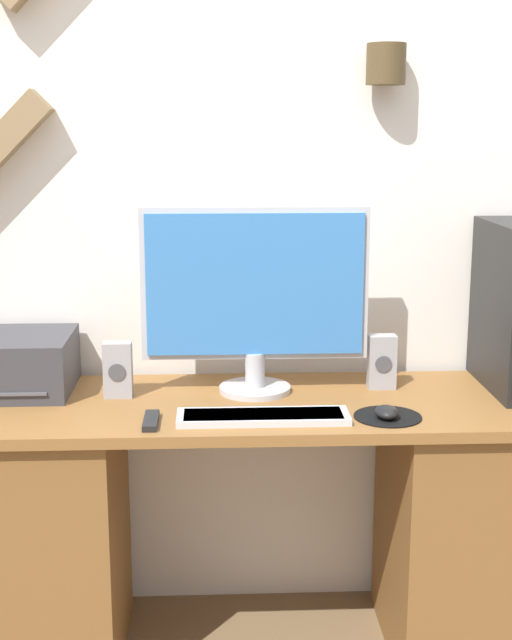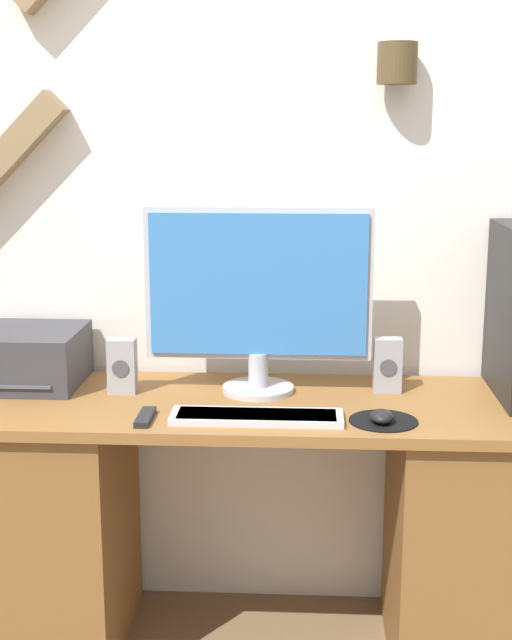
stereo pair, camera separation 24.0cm
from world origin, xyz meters
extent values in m
cube|color=white|center=(0.00, 0.62, 1.35)|extent=(6.40, 0.05, 2.70)
cylinder|color=#4C3D23|center=(0.38, 0.53, 1.67)|extent=(0.11, 0.11, 0.11)
cube|color=brown|center=(0.00, 0.28, 0.75)|extent=(1.79, 0.56, 0.03)
cube|color=brown|center=(-0.64, 0.28, 0.37)|extent=(0.50, 0.52, 0.73)
cube|color=brown|center=(0.64, 0.28, 0.37)|extent=(0.50, 0.52, 0.73)
cylinder|color=#B7B7BC|center=(0.00, 0.37, 0.77)|extent=(0.20, 0.20, 0.02)
cylinder|color=#B7B7BC|center=(0.00, 0.37, 0.83)|extent=(0.06, 0.06, 0.10)
cube|color=#B7B7BC|center=(0.00, 0.38, 1.07)|extent=(0.64, 0.03, 0.43)
cube|color=#387AC6|center=(0.00, 0.36, 1.07)|extent=(0.60, 0.01, 0.40)
cube|color=silver|center=(0.01, 0.12, 0.77)|extent=(0.45, 0.12, 0.02)
cube|color=white|center=(0.01, 0.12, 0.78)|extent=(0.41, 0.10, 0.01)
cylinder|color=black|center=(0.34, 0.13, 0.76)|extent=(0.18, 0.18, 0.00)
ellipsoid|color=black|center=(0.33, 0.11, 0.78)|extent=(0.06, 0.08, 0.03)
cube|color=#38383D|center=(-0.67, 0.41, 0.84)|extent=(0.30, 0.31, 0.16)
cube|color=#515156|center=(-0.67, 0.32, 0.80)|extent=(0.21, 0.14, 0.01)
cube|color=#99999E|center=(-0.38, 0.34, 0.84)|extent=(0.08, 0.05, 0.16)
cylinder|color=#47474C|center=(-0.38, 0.31, 0.84)|extent=(0.05, 0.00, 0.05)
cube|color=#99999E|center=(0.37, 0.39, 0.84)|extent=(0.08, 0.05, 0.16)
cylinder|color=#47474C|center=(0.37, 0.36, 0.84)|extent=(0.05, 0.00, 0.05)
cube|color=black|center=(-0.28, 0.10, 0.77)|extent=(0.04, 0.14, 0.02)
camera|label=1|loc=(-0.11, -2.07, 1.51)|focal=50.00mm
camera|label=2|loc=(0.13, -2.07, 1.51)|focal=50.00mm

